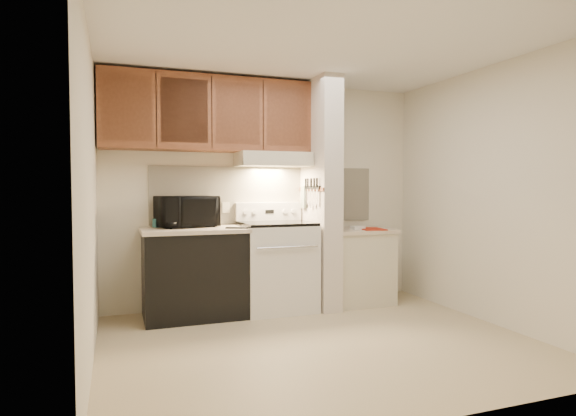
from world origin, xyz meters
name	(u,v)px	position (x,y,z in m)	size (l,w,h in m)	color
floor	(319,342)	(0.00, 0.00, 0.00)	(3.60, 3.60, 0.00)	#C6B189
ceiling	(320,46)	(0.00, 0.00, 2.50)	(3.60, 3.60, 0.00)	white
wall_back	(267,194)	(0.00, 1.50, 1.25)	(3.60, 0.02, 2.50)	beige
wall_left	(89,198)	(-1.80, 0.00, 1.25)	(0.02, 3.00, 2.50)	beige
wall_right	(490,195)	(1.80, 0.00, 1.25)	(0.02, 3.00, 2.50)	beige
backsplash	(267,195)	(0.00, 1.49, 1.24)	(2.60, 0.02, 0.63)	white
range_body	(277,267)	(0.00, 1.16, 0.46)	(0.76, 0.65, 0.92)	silver
oven_window	(287,268)	(0.00, 0.84, 0.50)	(0.50, 0.01, 0.30)	black
oven_handle	(288,247)	(0.00, 0.80, 0.72)	(0.02, 0.02, 0.65)	silver
cooktop	(277,223)	(0.00, 1.16, 0.94)	(0.74, 0.64, 0.03)	black
range_backguard	(269,211)	(0.00, 1.44, 1.05)	(0.76, 0.08, 0.20)	silver
range_display	(270,212)	(0.00, 1.40, 1.05)	(0.10, 0.01, 0.04)	black
range_knob_left_outer	(245,212)	(-0.28, 1.40, 1.05)	(0.05, 0.05, 0.02)	silver
range_knob_left_inner	(254,212)	(-0.18, 1.40, 1.05)	(0.05, 0.05, 0.02)	silver
range_knob_right_inner	(285,211)	(0.18, 1.40, 1.05)	(0.05, 0.05, 0.02)	silver
range_knob_right_outer	(293,211)	(0.28, 1.40, 1.05)	(0.05, 0.05, 0.02)	silver
dishwasher_front	(194,275)	(-0.88, 1.17, 0.43)	(1.00, 0.63, 0.87)	black
left_countertop	(194,230)	(-0.88, 1.17, 0.89)	(1.04, 0.67, 0.04)	beige
spoon_rest	(237,228)	(-0.48, 0.97, 0.92)	(0.22, 0.07, 0.02)	black
teal_jar	(156,223)	(-1.23, 1.39, 0.95)	(0.08, 0.08, 0.09)	#2C6D71
outlet	(226,207)	(-0.48, 1.48, 1.10)	(0.08, 0.01, 0.12)	beige
microwave	(187,212)	(-0.93, 1.31, 1.07)	(0.58, 0.39, 0.32)	black
partition_pillar	(320,194)	(0.51, 1.15, 1.25)	(0.22, 0.70, 2.50)	beige
pillar_trim	(311,189)	(0.39, 1.15, 1.30)	(0.01, 0.70, 0.04)	brown
knife_strip	(312,187)	(0.39, 1.10, 1.32)	(0.02, 0.42, 0.04)	black
knife_blade_a	(317,197)	(0.38, 0.93, 1.22)	(0.01, 0.04, 0.16)	silver
knife_handle_a	(317,183)	(0.38, 0.94, 1.37)	(0.02, 0.02, 0.10)	black
knife_blade_b	(314,198)	(0.38, 1.02, 1.21)	(0.01, 0.04, 0.18)	silver
knife_handle_b	(314,183)	(0.38, 1.01, 1.37)	(0.02, 0.02, 0.10)	black
knife_blade_c	(311,198)	(0.38, 1.11, 1.20)	(0.01, 0.04, 0.20)	silver
knife_handle_c	(311,183)	(0.38, 1.09, 1.37)	(0.02, 0.02, 0.10)	black
knife_blade_d	(308,196)	(0.38, 1.19, 1.22)	(0.01, 0.04, 0.16)	silver
knife_handle_d	(308,183)	(0.38, 1.19, 1.37)	(0.02, 0.02, 0.10)	black
knife_blade_e	(306,197)	(0.38, 1.26, 1.21)	(0.01, 0.04, 0.18)	silver
knife_handle_e	(306,183)	(0.38, 1.25, 1.37)	(0.02, 0.02, 0.10)	black
oven_mitt	(304,197)	(0.38, 1.32, 1.21)	(0.03, 0.10, 0.24)	gray
right_cab_base	(357,267)	(0.97, 1.15, 0.40)	(0.70, 0.60, 0.81)	beige
right_countertop	(357,230)	(0.97, 1.15, 0.83)	(0.74, 0.64, 0.04)	beige
red_folder	(372,229)	(1.07, 1.00, 0.86)	(0.25, 0.34, 0.01)	#A31F0D
white_box	(358,228)	(0.92, 1.05, 0.87)	(0.15, 0.10, 0.04)	white
range_hood	(273,159)	(0.00, 1.28, 1.62)	(0.78, 0.44, 0.15)	beige
hood_lip	(279,163)	(0.00, 1.07, 1.58)	(0.78, 0.04, 0.06)	beige
upper_cabinets	(209,114)	(-0.69, 1.32, 2.08)	(2.18, 0.33, 0.77)	brown
cab_door_a	(127,108)	(-1.51, 1.17, 2.08)	(0.46, 0.01, 0.63)	brown
cab_gap_a	(156,109)	(-1.23, 1.16, 2.08)	(0.01, 0.01, 0.73)	black
cab_door_b	(185,111)	(-0.96, 1.17, 2.08)	(0.46, 0.01, 0.63)	brown
cab_gap_b	(212,112)	(-0.69, 1.16, 2.08)	(0.01, 0.01, 0.73)	black
cab_door_c	(238,114)	(-0.42, 1.17, 2.08)	(0.46, 0.01, 0.63)	brown
cab_gap_c	(263,115)	(-0.14, 1.16, 2.08)	(0.01, 0.01, 0.73)	black
cab_door_d	(287,116)	(0.13, 1.17, 2.08)	(0.46, 0.01, 0.63)	brown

